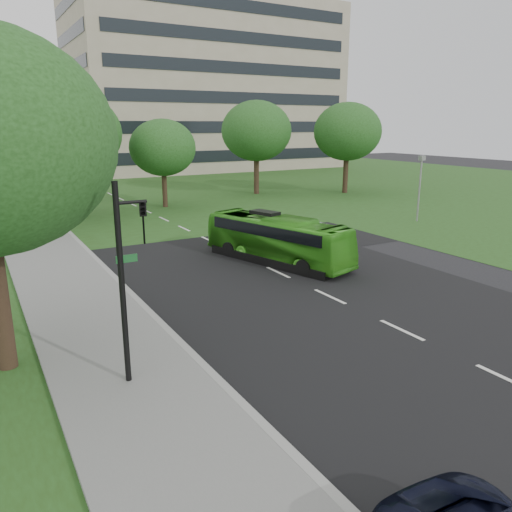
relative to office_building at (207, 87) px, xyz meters
The scene contains 11 objects.
ground 66.91m from the office_building, 109.51° to the right, with size 160.00×160.00×0.00m, color black.
street_surfaces 46.81m from the office_building, 119.67° to the right, with size 120.00×120.00×0.15m.
office_building is the anchor object (origin of this frame).
tree_park_b 44.95m from the office_building, 127.44° to the right, with size 7.06×7.06×9.26m.
tree_park_c 40.52m from the office_building, 119.93° to the right, with size 5.54×5.54×7.36m.
tree_park_d 32.97m from the office_building, 105.91° to the right, with size 6.97×6.97×9.22m.
tree_park_e 35.62m from the office_building, 90.88° to the right, with size 6.80×6.80×9.07m.
bus 59.24m from the office_building, 111.12° to the right, with size 2.01×8.58×2.39m, color green.
sedan 56.06m from the office_building, 108.61° to the right, with size 1.67×4.80×1.58m, color silver.
traffic_light 70.77m from the office_building, 116.24° to the right, with size 0.89×0.26×5.56m.
camera_pole 51.21m from the office_building, 96.96° to the right, with size 0.47×0.43×4.74m.
Camera 1 is at (-12.35, -13.37, 6.92)m, focal length 35.00 mm.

